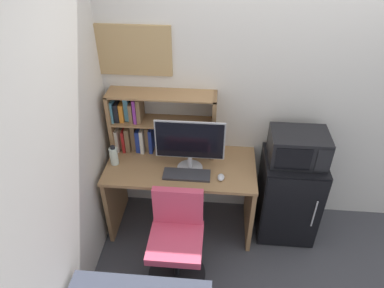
% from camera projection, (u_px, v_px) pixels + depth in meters
% --- Properties ---
extents(wall_back, '(6.40, 0.04, 2.60)m').
position_uv_depth(wall_back, '(337.00, 97.00, 2.96)').
color(wall_back, silver).
rests_on(wall_back, ground_plane).
extents(wall_left, '(0.04, 4.40, 2.60)m').
position_uv_depth(wall_left, '(9.00, 229.00, 1.79)').
color(wall_left, silver).
rests_on(wall_left, ground_plane).
extents(desk, '(1.31, 0.64, 0.75)m').
position_uv_depth(desk, '(181.00, 184.00, 3.23)').
color(desk, '#997047').
rests_on(desk, ground_plane).
extents(hutch_bookshelf, '(0.93, 0.23, 0.58)m').
position_uv_depth(hutch_bookshelf, '(145.00, 122.00, 3.13)').
color(hutch_bookshelf, '#997047').
rests_on(hutch_bookshelf, desk).
extents(monitor, '(0.58, 0.22, 0.48)m').
position_uv_depth(monitor, '(190.00, 143.00, 2.90)').
color(monitor, '#B7B7BC').
rests_on(monitor, desk).
extents(keyboard, '(0.40, 0.15, 0.02)m').
position_uv_depth(keyboard, '(187.00, 175.00, 2.97)').
color(keyboard, '#333338').
rests_on(keyboard, desk).
extents(computer_mouse, '(0.06, 0.09, 0.04)m').
position_uv_depth(computer_mouse, '(221.00, 177.00, 2.93)').
color(computer_mouse, silver).
rests_on(computer_mouse, desk).
extents(water_bottle, '(0.07, 0.07, 0.19)m').
position_uv_depth(water_bottle, '(114.00, 156.00, 3.06)').
color(water_bottle, silver).
rests_on(water_bottle, desk).
extents(mini_fridge, '(0.52, 0.50, 0.84)m').
position_uv_depth(mini_fridge, '(288.00, 196.00, 3.25)').
color(mini_fridge, black).
rests_on(mini_fridge, ground_plane).
extents(microwave, '(0.47, 0.35, 0.26)m').
position_uv_depth(microwave, '(298.00, 147.00, 2.93)').
color(microwave, black).
rests_on(microwave, mini_fridge).
extents(desk_chair, '(0.49, 0.49, 0.83)m').
position_uv_depth(desk_chair, '(177.00, 244.00, 2.87)').
color(desk_chair, black).
rests_on(desk_chair, ground_plane).
extents(wall_corkboard, '(0.69, 0.02, 0.42)m').
position_uv_depth(wall_corkboard, '(130.00, 50.00, 2.86)').
color(wall_corkboard, tan).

